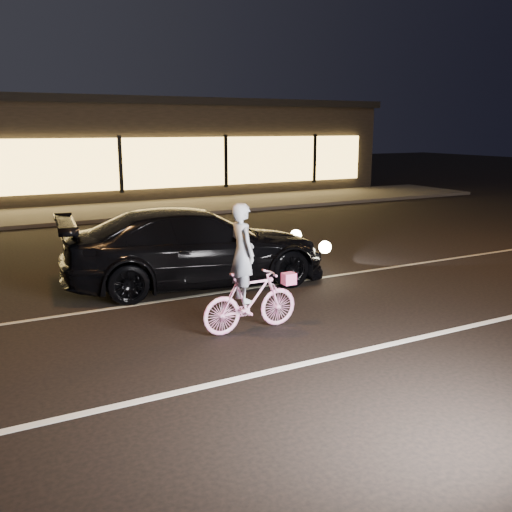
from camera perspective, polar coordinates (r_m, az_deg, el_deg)
ground at (r=9.83m, az=10.05°, el=-5.28°), size 90.00×90.00×0.00m
lane_stripe_near at (r=8.77m, az=16.13°, el=-7.83°), size 60.00×0.12×0.01m
lane_stripe_far at (r=11.40m, az=3.87°, el=-2.56°), size 60.00×0.10×0.01m
sidewalk at (r=21.34m, az=-11.93°, el=4.56°), size 30.00×4.00×0.12m
storefront at (r=26.94m, az=-15.78°, el=10.47°), size 25.40×8.42×4.20m
cyclist at (r=8.49m, az=-0.76°, el=-3.07°), size 1.55×0.53×1.95m
sedan at (r=11.12m, az=-5.99°, el=0.93°), size 5.33×2.67×1.48m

